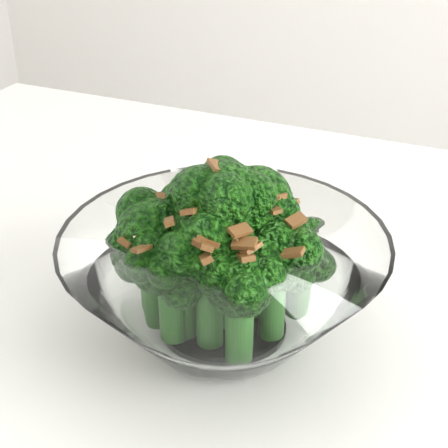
% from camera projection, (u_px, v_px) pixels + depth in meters
% --- Properties ---
extents(table, '(1.21, 0.81, 0.75)m').
position_uv_depth(table, '(318.00, 402.00, 0.56)').
color(table, white).
rests_on(table, ground).
extents(broccoli_dish, '(0.24, 0.24, 0.15)m').
position_uv_depth(broccoli_dish, '(221.00, 273.00, 0.50)').
color(broccoli_dish, white).
rests_on(broccoli_dish, table).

